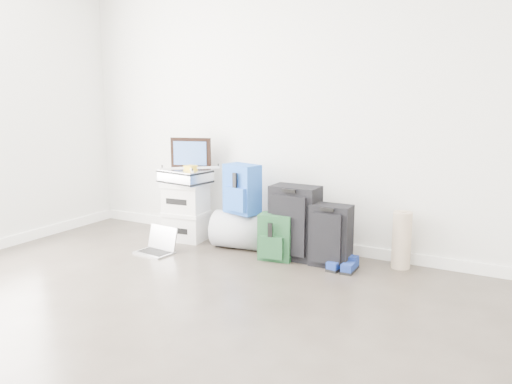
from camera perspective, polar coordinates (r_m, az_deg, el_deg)
The scene contains 14 objects.
ground at distance 3.45m, azimuth -17.16°, elevation -15.45°, with size 5.00×5.00×0.00m, color #332C25.
room_envelope at distance 3.13m, azimuth -18.73°, elevation 14.37°, with size 4.52×5.02×2.71m.
boxes_stack at distance 5.46m, azimuth -7.36°, elevation -2.01°, with size 0.44×0.37×0.58m.
briefcase at distance 5.39m, azimuth -7.45°, elevation 1.66°, with size 0.45×0.33×0.13m, color #B2B2B7.
painting at distance 5.44m, azimuth -6.89°, elevation 4.08°, with size 0.40×0.16×0.31m.
drone at distance 5.32m, azimuth -6.91°, elevation 2.53°, with size 0.45×0.45×0.05m.
duffel_bag at distance 5.14m, azimuth -1.33°, elevation -4.07°, with size 0.35×0.35×0.57m, color gray.
blue_backpack at distance 5.03m, azimuth -1.53°, elevation 0.23°, with size 0.37×0.31×0.46m.
large_suitcase at distance 4.82m, azimuth 4.08°, elevation -3.23°, with size 0.43×0.28×0.66m.
green_backpack at distance 4.80m, azimuth 2.09°, elevation -4.86°, with size 0.32×0.26×0.41m.
carry_on at distance 4.66m, azimuth 7.85°, elevation -4.59°, with size 0.35×0.23×0.54m.
shoes at distance 4.64m, azimuth 9.20°, elevation -7.64°, with size 0.23×0.26×0.08m.
rolled_rug at distance 4.74m, azimuth 15.08°, elevation -4.91°, with size 0.16×0.16×0.49m, color tan.
laptop at distance 5.13m, azimuth -10.31°, elevation -5.65°, with size 0.35×0.27×0.24m.
Camera 1 is at (2.29, -2.09, 1.50)m, focal length 38.00 mm.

